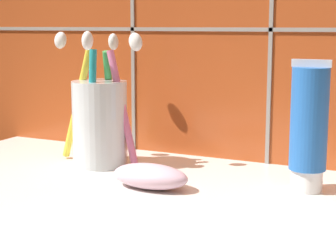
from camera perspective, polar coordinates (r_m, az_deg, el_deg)
sink_counter at (r=57.03cm, az=2.94°, el=-9.30°), size 77.67×38.18×2.00cm
toothbrush_cup at (r=70.64cm, az=-6.93°, el=0.07°), size 13.63×10.23×16.87cm
toothpaste_tube at (r=60.66cm, az=14.12°, el=-0.69°), size 4.10×3.91×14.00cm
soap_bar at (r=61.06cm, az=-1.83°, el=-5.73°), size 8.75×4.58×2.65cm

